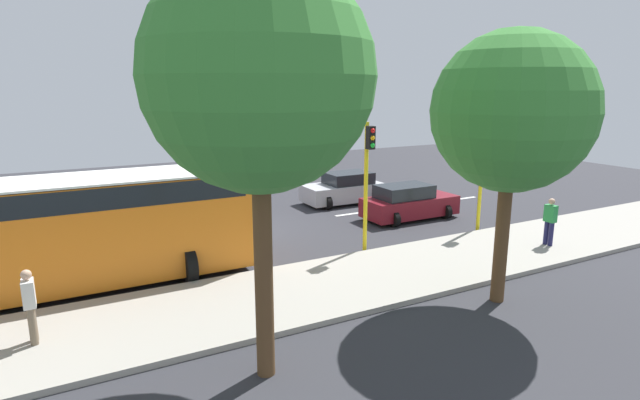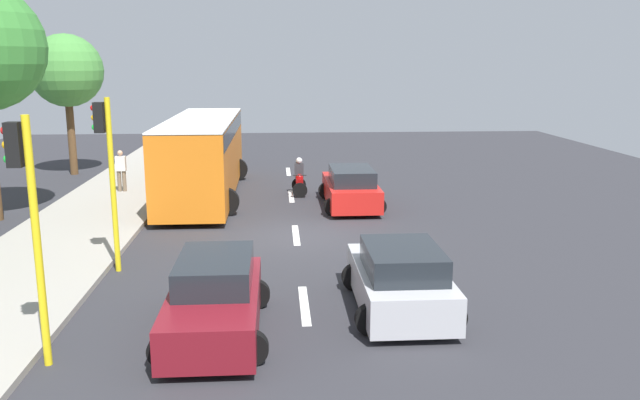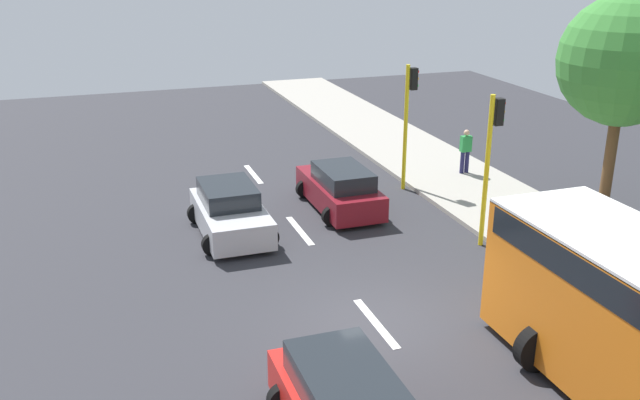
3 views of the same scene
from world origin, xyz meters
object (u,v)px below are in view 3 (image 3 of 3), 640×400
Objects in this scene: street_tree_north at (624,61)px; pedestrian_near_signal at (465,150)px; car_maroon at (340,189)px; traffic_light_corner at (409,109)px; car_silver at (230,212)px; traffic_light_midblock at (491,149)px.

pedestrian_near_signal is at bearing 114.88° from street_tree_north.
car_maroon is 3.92m from traffic_light_corner.
street_tree_north is (5.03, -4.45, 2.08)m from traffic_light_corner.
car_silver is at bearing 169.01° from street_tree_north.
car_silver is 0.88× the size of traffic_light_midblock.
car_maroon is at bearing -158.01° from traffic_light_corner.
pedestrian_near_signal is 6.77m from street_tree_north.
pedestrian_near_signal is 0.38× the size of traffic_light_midblock.
traffic_light_corner is (-2.71, -0.54, 1.87)m from pedestrian_near_signal.
traffic_light_midblock is at bearing -90.00° from traffic_light_corner.
pedestrian_near_signal is (9.63, 2.67, 0.35)m from car_silver.
pedestrian_near_signal is at bearing 15.51° from car_silver.
car_silver is 7.57m from traffic_light_corner.
traffic_light_midblock reaches higher than car_silver.
pedestrian_near_signal is at bearing 11.34° from traffic_light_corner.
traffic_light_midblock is (6.92, -3.23, 2.22)m from car_silver.
car_silver is at bearing -166.83° from car_maroon.
pedestrian_near_signal reaches higher than car_silver.
pedestrian_near_signal is 3.34m from traffic_light_corner.
pedestrian_near_signal is at bearing 65.32° from traffic_light_midblock.
traffic_light_midblock is 5.52m from street_tree_north.
pedestrian_near_signal is (5.71, 1.75, 0.35)m from car_maroon.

